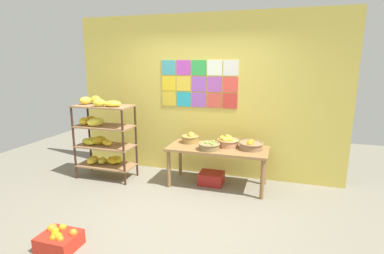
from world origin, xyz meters
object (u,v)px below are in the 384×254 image
Objects in this scene: banana_shelf_unit at (102,135)px; fruit_basket_back_left at (209,146)px; fruit_basket_back_right at (251,145)px; produce_crate_under_table at (211,178)px; fruit_basket_left at (190,138)px; fruit_basket_right at (228,141)px; orange_crate_foreground at (59,239)px; display_table at (218,152)px.

banana_shelf_unit is 4.14× the size of fruit_basket_back_left.
fruit_basket_back_left is at bearing -161.98° from fruit_basket_back_right.
fruit_basket_back_right reaches higher than produce_crate_under_table.
fruit_basket_left is 0.65m from fruit_basket_right.
fruit_basket_right is 0.69m from produce_crate_under_table.
fruit_basket_back_left is (0.40, -0.30, -0.02)m from fruit_basket_left.
fruit_basket_left is at bearing 143.01° from fruit_basket_back_left.
fruit_basket_left is at bearing 175.97° from fruit_basket_right.
fruit_basket_right is at bearing 171.40° from fruit_basket_back_right.
fruit_basket_right is at bearing 46.55° from fruit_basket_back_left.
fruit_basket_back_left is at bearing -88.76° from produce_crate_under_table.
produce_crate_under_table is at bearing 61.89° from orange_crate_foreground.
fruit_basket_back_right is at bearing -5.71° from fruit_basket_left.
banana_shelf_unit is 2.02m from produce_crate_under_table.
banana_shelf_unit reaches higher than fruit_basket_back_left.
banana_shelf_unit is 2.16m from fruit_basket_right.
fruit_basket_back_left is at bearing -133.45° from fruit_basket_right.
display_table is 0.24m from fruit_basket_right.
fruit_basket_left is 0.77× the size of fruit_basket_back_right.
fruit_basket_left is 0.76m from produce_crate_under_table.
orange_crate_foreground is at bearing -122.18° from fruit_basket_right.
orange_crate_foreground is (-1.28, -2.15, -0.47)m from display_table.
orange_crate_foreground is (-1.18, -2.01, -0.61)m from fruit_basket_back_left.
display_table is at bearing 59.20° from orange_crate_foreground.
banana_shelf_unit is at bearing -171.55° from fruit_basket_right.
fruit_basket_back_right is 0.38m from fruit_basket_right.
fruit_basket_right is at bearing 14.24° from produce_crate_under_table.
display_table is 4.52× the size of fruit_basket_right.
fruit_basket_back_left reaches higher than orange_crate_foreground.
produce_crate_under_table is (-0.25, -0.06, -0.64)m from fruit_basket_right.
produce_crate_under_table is at bearing -179.41° from fruit_basket_back_right.
fruit_basket_back_right is 1.08× the size of fruit_basket_right.
fruit_basket_left is at bearing 164.75° from produce_crate_under_table.
display_table is 0.55m from fruit_basket_left.
banana_shelf_unit reaches higher than fruit_basket_left.
fruit_basket_left is at bearing 174.29° from fruit_basket_back_right.
fruit_basket_left is 0.86× the size of fruit_basket_back_left.
fruit_basket_right is at bearing 38.28° from display_table.
banana_shelf_unit is 3.71× the size of fruit_basket_back_right.
orange_crate_foreground is (-1.18, -2.20, 0.01)m from produce_crate_under_table.
display_table is at bearing -173.88° from fruit_basket_back_right.
fruit_basket_back_right is 1.11× the size of fruit_basket_back_left.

